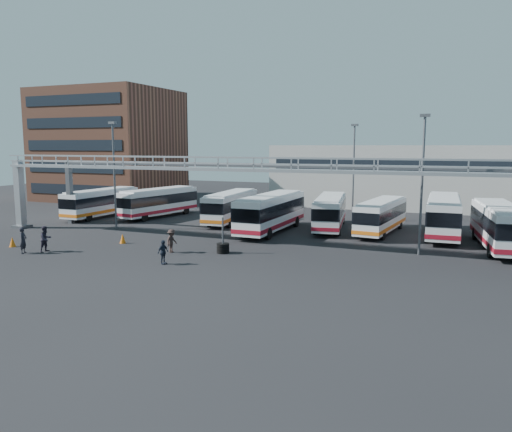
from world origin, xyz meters
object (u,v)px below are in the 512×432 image
at_px(light_pole_mid, 422,177).
at_px(bus_6, 381,215).
at_px(bus_5, 330,211).
at_px(bus_7, 443,215).
at_px(bus_4, 271,211).
at_px(bus_1, 159,201).
at_px(light_pole_back, 354,167).
at_px(bus_3, 231,206).
at_px(bus_8, 499,225).
at_px(pedestrian_a, 23,240).
at_px(light_pole_left, 114,169).
at_px(pedestrian_b, 46,239).
at_px(tire_stack, 223,247).
at_px(pedestrian_c, 172,241).
at_px(cone_left, 12,242).
at_px(cone_right, 123,239).
at_px(bus_0, 101,202).
at_px(pedestrian_d, 163,252).

xyz_separation_m(light_pole_mid, bus_6, (-4.00, 8.26, -4.03)).
distance_m(bus_5, bus_7, 10.20).
bearing_deg(bus_4, bus_1, 164.68).
height_order(light_pole_back, bus_4, light_pole_back).
relative_size(bus_3, bus_7, 0.91).
xyz_separation_m(light_pole_back, bus_8, (13.53, -10.34, -3.81)).
relative_size(bus_3, pedestrian_a, 5.40).
relative_size(light_pole_left, light_pole_back, 1.00).
relative_size(light_pole_back, bus_3, 0.96).
xyz_separation_m(bus_1, pedestrian_b, (2.45, -18.98, -0.79)).
bearing_deg(pedestrian_b, light_pole_left, 16.87).
bearing_deg(bus_4, pedestrian_a, -130.57).
distance_m(bus_6, tire_stack, 16.38).
bearing_deg(pedestrian_c, light_pole_back, -22.03).
height_order(bus_3, cone_left, bus_3).
xyz_separation_m(bus_3, bus_7, (20.79, -0.15, 0.18)).
bearing_deg(bus_7, tire_stack, -139.40).
distance_m(bus_8, pedestrian_c, 25.28).
bearing_deg(light_pole_mid, bus_7, 81.48).
height_order(light_pole_back, bus_3, light_pole_back).
distance_m(light_pole_mid, cone_right, 23.99).
bearing_deg(light_pole_left, cone_left, -101.76).
height_order(light_pole_left, bus_1, light_pole_left).
height_order(bus_3, bus_4, bus_4).
height_order(light_pole_left, cone_left, light_pole_left).
relative_size(light_pole_left, bus_6, 0.99).
height_order(light_pole_mid, cone_right, light_pole_mid).
bearing_deg(light_pole_mid, light_pole_left, 177.95).
distance_m(light_pole_left, bus_3, 12.28).
xyz_separation_m(bus_0, pedestrian_c, (17.32, -13.09, -0.85)).
height_order(light_pole_mid, pedestrian_a, light_pole_mid).
height_order(light_pole_back, pedestrian_b, light_pole_back).
relative_size(bus_3, cone_right, 13.39).
distance_m(bus_0, pedestrian_d, 25.01).
relative_size(bus_3, pedestrian_b, 5.42).
distance_m(light_pole_mid, cone_left, 31.96).
distance_m(bus_1, bus_5, 19.82).
distance_m(bus_3, pedestrian_c, 15.33).
bearing_deg(light_pole_mid, tire_stack, -160.11).
relative_size(bus_5, cone_right, 13.55).
bearing_deg(pedestrian_d, bus_7, -33.84).
relative_size(pedestrian_a, cone_right, 2.48).
relative_size(light_pole_mid, pedestrian_d, 6.16).
bearing_deg(bus_3, bus_4, -37.84).
bearing_deg(bus_4, bus_8, -0.29).
distance_m(pedestrian_d, cone_left, 14.34).
bearing_deg(pedestrian_d, cone_left, 97.35).
xyz_separation_m(light_pole_back, bus_0, (-26.57, -8.14, -3.99)).
bearing_deg(bus_5, light_pole_back, 72.50).
height_order(light_pole_back, bus_7, light_pole_back).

